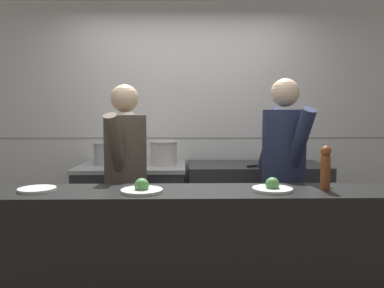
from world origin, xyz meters
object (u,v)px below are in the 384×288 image
(oven_range, at_px, (133,210))
(plated_dish_appetiser, at_px, (142,189))
(chefs_knife, at_px, (261,166))
(plated_dish_main, at_px, (37,189))
(pepper_mill, at_px, (325,167))
(chef_sous, at_px, (283,173))
(sauce_pot, at_px, (164,152))
(stock_pot, at_px, (107,153))
(plated_dish_dessert, at_px, (272,187))
(mixing_bowl_steel, at_px, (278,160))
(chef_head_cook, at_px, (126,177))

(oven_range, relative_size, plated_dish_appetiser, 4.22)
(chefs_knife, height_order, plated_dish_main, plated_dish_main)
(pepper_mill, relative_size, chef_sous, 0.16)
(plated_dish_main, bearing_deg, chef_sous, 22.30)
(oven_range, height_order, sauce_pot, sauce_pot)
(plated_dish_main, bearing_deg, stock_pot, 85.23)
(stock_pot, height_order, chef_sous, chef_sous)
(sauce_pot, distance_m, plated_dish_dessert, 1.65)
(mixing_bowl_steel, bearing_deg, chef_sous, -100.77)
(pepper_mill, bearing_deg, chef_sous, 96.22)
(sauce_pot, xyz_separation_m, pepper_mill, (1.08, -1.44, 0.07))
(stock_pot, relative_size, mixing_bowl_steel, 1.07)
(stock_pot, xyz_separation_m, plated_dish_appetiser, (0.52, -1.54, -0.05))
(sauce_pot, bearing_deg, plated_dish_main, -115.53)
(sauce_pot, distance_m, chefs_knife, 0.96)
(mixing_bowl_steel, bearing_deg, chefs_knife, -142.97)
(chefs_knife, distance_m, plated_dish_appetiser, 1.66)
(mixing_bowl_steel, bearing_deg, plated_dish_main, -142.07)
(oven_range, bearing_deg, plated_dish_appetiser, -79.83)
(plated_dish_dessert, bearing_deg, chefs_knife, 81.40)
(oven_range, height_order, chef_head_cook, chef_head_cook)
(mixing_bowl_steel, distance_m, chef_sous, 0.75)
(stock_pot, xyz_separation_m, plated_dish_main, (-0.12, -1.49, -0.06))
(oven_range, relative_size, chef_head_cook, 0.64)
(mixing_bowl_steel, height_order, chefs_knife, mixing_bowl_steel)
(chef_sous, bearing_deg, plated_dish_dessert, -127.46)
(mixing_bowl_steel, xyz_separation_m, plated_dish_dessert, (-0.40, -1.46, 0.02))
(mixing_bowl_steel, height_order, pepper_mill, pepper_mill)
(mixing_bowl_steel, xyz_separation_m, plated_dish_appetiser, (-1.19, -1.48, 0.02))
(oven_range, distance_m, mixing_bowl_steel, 1.54)
(pepper_mill, bearing_deg, chefs_knife, 96.21)
(sauce_pot, xyz_separation_m, plated_dish_appetiser, (-0.05, -1.50, -0.05))
(oven_range, height_order, stock_pot, stock_pot)
(plated_dish_appetiser, bearing_deg, chefs_knife, 53.32)
(chefs_knife, relative_size, chef_sous, 0.21)
(oven_range, distance_m, plated_dish_main, 1.57)
(pepper_mill, bearing_deg, sauce_pot, 126.85)
(sauce_pot, bearing_deg, chef_head_cook, -109.34)
(sauce_pot, bearing_deg, chefs_knife, -10.16)
(sauce_pot, xyz_separation_m, plated_dish_main, (-0.69, -1.44, -0.07))
(oven_range, height_order, chefs_knife, chefs_knife)
(stock_pot, relative_size, pepper_mill, 1.03)
(sauce_pot, bearing_deg, chef_sous, -36.76)
(mixing_bowl_steel, distance_m, plated_dish_dessert, 1.51)
(mixing_bowl_steel, distance_m, pepper_mill, 1.43)
(plated_dish_dessert, distance_m, pepper_mill, 0.36)
(sauce_pot, relative_size, plated_dish_dessert, 1.15)
(stock_pot, xyz_separation_m, plated_dish_dessert, (1.31, -1.51, -0.05))
(plated_dish_main, relative_size, chef_head_cook, 0.14)
(stock_pot, distance_m, plated_dish_main, 1.49)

